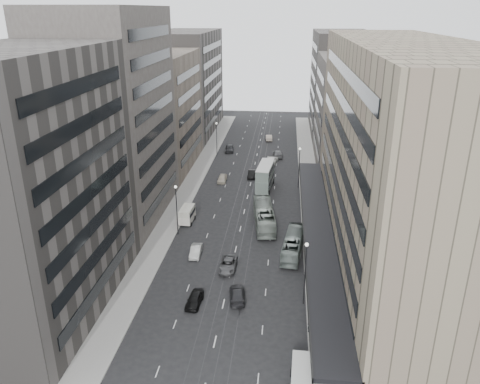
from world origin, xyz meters
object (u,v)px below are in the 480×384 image
at_px(panel_van, 187,214).
at_px(sedan_0, 194,299).
at_px(bus_near, 293,244).
at_px(sedan_1, 196,251).
at_px(double_decker, 265,176).
at_px(vw_microbus, 302,377).
at_px(sedan_2, 228,265).
at_px(pedestrian, 310,325).
at_px(bus_far, 264,216).

distance_m(panel_van, sedan_0, 23.72).
height_order(bus_near, sedan_0, bus_near).
bearing_deg(panel_van, sedan_1, -69.66).
relative_size(double_decker, vw_microbus, 1.93).
relative_size(double_decker, sedan_1, 2.27).
bearing_deg(sedan_2, sedan_0, -107.70).
height_order(double_decker, pedestrian, double_decker).
relative_size(bus_far, sedan_2, 2.52).
bearing_deg(bus_far, panel_van, -6.58).
relative_size(bus_far, pedestrian, 7.58).
xyz_separation_m(bus_far, sedan_0, (-7.24, -23.14, -1.02)).
bearing_deg(sedan_2, bus_near, 32.52).
distance_m(bus_near, panel_van, 19.80).
height_order(bus_near, pedestrian, bus_near).
relative_size(bus_near, sedan_1, 2.53).
bearing_deg(double_decker, bus_near, -72.81).
bearing_deg(vw_microbus, bus_near, 93.76).
bearing_deg(sedan_1, panel_van, 105.47).
bearing_deg(pedestrian, sedan_1, -81.22).
height_order(bus_near, bus_far, bus_far).
bearing_deg(pedestrian, double_decker, -116.53).
bearing_deg(sedan_2, panel_van, 122.64).
distance_m(bus_far, pedestrian, 27.94).
height_order(panel_van, sedan_0, panel_van).
distance_m(bus_far, double_decker, 17.00).
bearing_deg(bus_near, sedan_1, 15.04).
distance_m(bus_near, bus_far, 10.28).
xyz_separation_m(sedan_0, sedan_1, (-2.12, 12.04, -0.02)).
relative_size(panel_van, sedan_0, 1.05).
height_order(panel_van, sedan_2, panel_van).
distance_m(panel_van, sedan_2, 16.81).
distance_m(sedan_0, sedan_1, 12.23).
bearing_deg(bus_near, bus_far, -55.54).
xyz_separation_m(vw_microbus, sedan_2, (-9.58, 21.13, -0.75)).
height_order(bus_near, sedan_1, bus_near).
distance_m(vw_microbus, sedan_0, 17.76).
bearing_deg(bus_far, pedestrian, 96.22).
distance_m(sedan_0, pedestrian, 14.26).
bearing_deg(vw_microbus, sedan_2, 116.80).
xyz_separation_m(bus_far, vw_microbus, (5.36, -35.63, -0.29)).
relative_size(sedan_0, sedan_2, 0.84).
height_order(vw_microbus, sedan_0, vw_microbus).
relative_size(bus_far, double_decker, 1.32).
bearing_deg(bus_far, vw_microbus, 91.45).
xyz_separation_m(double_decker, sedan_2, (-3.53, -31.46, -2.02)).
relative_size(vw_microbus, panel_van, 1.12).
relative_size(bus_near, sedan_0, 2.54).
distance_m(vw_microbus, pedestrian, 8.54).
bearing_deg(pedestrian, bus_far, -112.39).
bearing_deg(sedan_1, vw_microbus, -61.44).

